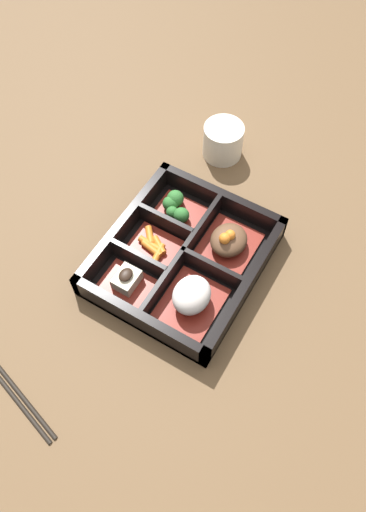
% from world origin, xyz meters
% --- Properties ---
extents(ground_plane, '(3.00, 3.00, 0.00)m').
position_xyz_m(ground_plane, '(0.00, 0.00, 0.00)').
color(ground_plane, brown).
extents(bento_base, '(0.28, 0.25, 0.01)m').
position_xyz_m(bento_base, '(0.00, 0.00, 0.01)').
color(bento_base, black).
rests_on(bento_base, ground_plane).
extents(bento_rim, '(0.28, 0.25, 0.05)m').
position_xyz_m(bento_rim, '(0.00, -0.00, 0.02)').
color(bento_rim, black).
rests_on(bento_rim, ground_plane).
extents(bowl_stew, '(0.10, 0.09, 0.05)m').
position_xyz_m(bowl_stew, '(-0.06, 0.05, 0.03)').
color(bowl_stew, maroon).
rests_on(bowl_stew, bento_base).
extents(bowl_rice, '(0.10, 0.09, 0.06)m').
position_xyz_m(bowl_rice, '(0.06, 0.05, 0.04)').
color(bowl_rice, maroon).
rests_on(bowl_rice, bento_base).
extents(bowl_greens, '(0.07, 0.08, 0.04)m').
position_xyz_m(bowl_greens, '(-0.08, -0.06, 0.02)').
color(bowl_greens, maroon).
rests_on(bowl_greens, bento_base).
extents(bowl_carrots, '(0.07, 0.08, 0.02)m').
position_xyz_m(bowl_carrots, '(0.00, -0.05, 0.02)').
color(bowl_carrots, maroon).
rests_on(bowl_carrots, bento_base).
extents(bowl_tofu, '(0.06, 0.08, 0.04)m').
position_xyz_m(bowl_tofu, '(0.08, -0.06, 0.02)').
color(bowl_tofu, maroon).
rests_on(bowl_tofu, bento_base).
extents(tea_cup, '(0.08, 0.08, 0.07)m').
position_xyz_m(tea_cup, '(-0.25, -0.06, 0.04)').
color(tea_cup, beige).
rests_on(tea_cup, ground_plane).
extents(chopsticks, '(0.07, 0.20, 0.01)m').
position_xyz_m(chopsticks, '(0.31, -0.11, 0.00)').
color(chopsticks, black).
rests_on(chopsticks, ground_plane).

